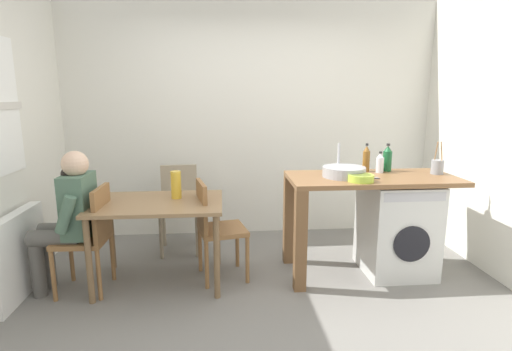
{
  "coord_description": "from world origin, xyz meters",
  "views": [
    {
      "loc": [
        -0.34,
        -2.9,
        1.65
      ],
      "look_at": [
        -0.06,
        0.45,
        0.95
      ],
      "focal_mm": 27.95,
      "sensor_mm": 36.0,
      "label": 1
    }
  ],
  "objects_px": {
    "chair_spare_by_wall": "(179,203)",
    "bottle_clear_small": "(387,159)",
    "utensil_crock": "(437,167)",
    "vase": "(176,185)",
    "bottle_squat_brown": "(380,163)",
    "chair_opposite": "(214,224)",
    "mixing_bowl": "(361,178)",
    "bottle_tall_green": "(366,159)",
    "chair_person_seat": "(91,233)",
    "dining_table": "(158,212)",
    "seated_person": "(69,215)",
    "washing_machine": "(397,228)"
  },
  "relations": [
    {
      "from": "washing_machine",
      "to": "bottle_clear_small",
      "type": "bearing_deg",
      "value": 98.73
    },
    {
      "from": "dining_table",
      "to": "seated_person",
      "type": "xyz_separation_m",
      "value": [
        -0.71,
        -0.1,
        0.03
      ]
    },
    {
      "from": "chair_spare_by_wall",
      "to": "mixing_bowl",
      "type": "relative_size",
      "value": 4.12
    },
    {
      "from": "chair_opposite",
      "to": "mixing_bowl",
      "type": "height_order",
      "value": "mixing_bowl"
    },
    {
      "from": "vase",
      "to": "bottle_clear_small",
      "type": "bearing_deg",
      "value": 4.73
    },
    {
      "from": "chair_opposite",
      "to": "bottle_squat_brown",
      "type": "distance_m",
      "value": 1.64
    },
    {
      "from": "bottle_tall_green",
      "to": "vase",
      "type": "distance_m",
      "value": 1.78
    },
    {
      "from": "mixing_bowl",
      "to": "bottle_tall_green",
      "type": "bearing_deg",
      "value": 65.13
    },
    {
      "from": "seated_person",
      "to": "mixing_bowl",
      "type": "distance_m",
      "value": 2.44
    },
    {
      "from": "dining_table",
      "to": "bottle_clear_small",
      "type": "distance_m",
      "value": 2.18
    },
    {
      "from": "seated_person",
      "to": "bottle_clear_small",
      "type": "relative_size",
      "value": 4.54
    },
    {
      "from": "utensil_crock",
      "to": "vase",
      "type": "bearing_deg",
      "value": 179.66
    },
    {
      "from": "bottle_clear_small",
      "to": "washing_machine",
      "type": "bearing_deg",
      "value": -81.27
    },
    {
      "from": "bottle_clear_small",
      "to": "mixing_bowl",
      "type": "relative_size",
      "value": 1.21
    },
    {
      "from": "chair_spare_by_wall",
      "to": "mixing_bowl",
      "type": "xyz_separation_m",
      "value": [
        1.62,
        -0.94,
        0.45
      ]
    },
    {
      "from": "utensil_crock",
      "to": "vase",
      "type": "distance_m",
      "value": 2.38
    },
    {
      "from": "chair_opposite",
      "to": "seated_person",
      "type": "distance_m",
      "value": 1.2
    },
    {
      "from": "chair_spare_by_wall",
      "to": "seated_person",
      "type": "bearing_deg",
      "value": 44.06
    },
    {
      "from": "bottle_tall_green",
      "to": "bottle_squat_brown",
      "type": "distance_m",
      "value": 0.13
    },
    {
      "from": "dining_table",
      "to": "bottle_squat_brown",
      "type": "height_order",
      "value": "bottle_squat_brown"
    },
    {
      "from": "chair_spare_by_wall",
      "to": "bottle_clear_small",
      "type": "relative_size",
      "value": 3.41
    },
    {
      "from": "chair_opposite",
      "to": "seated_person",
      "type": "xyz_separation_m",
      "value": [
        -1.18,
        -0.13,
        0.16
      ]
    },
    {
      "from": "chair_person_seat",
      "to": "chair_opposite",
      "type": "bearing_deg",
      "value": -80.21
    },
    {
      "from": "chair_opposite",
      "to": "utensil_crock",
      "type": "bearing_deg",
      "value": 79.41
    },
    {
      "from": "bottle_tall_green",
      "to": "mixing_bowl",
      "type": "height_order",
      "value": "bottle_tall_green"
    },
    {
      "from": "chair_opposite",
      "to": "washing_machine",
      "type": "relative_size",
      "value": 1.05
    },
    {
      "from": "vase",
      "to": "utensil_crock",
      "type": "bearing_deg",
      "value": -0.34
    },
    {
      "from": "chair_person_seat",
      "to": "mixing_bowl",
      "type": "distance_m",
      "value": 2.31
    },
    {
      "from": "dining_table",
      "to": "utensil_crock",
      "type": "xyz_separation_m",
      "value": [
        2.53,
        0.09,
        0.35
      ]
    },
    {
      "from": "bottle_squat_brown",
      "to": "bottle_clear_small",
      "type": "distance_m",
      "value": 0.12
    },
    {
      "from": "dining_table",
      "to": "utensil_crock",
      "type": "height_order",
      "value": "utensil_crock"
    },
    {
      "from": "chair_person_seat",
      "to": "bottle_clear_small",
      "type": "relative_size",
      "value": 3.41
    },
    {
      "from": "vase",
      "to": "mixing_bowl",
      "type": "bearing_deg",
      "value": -9.55
    },
    {
      "from": "bottle_tall_green",
      "to": "washing_machine",
      "type": "bearing_deg",
      "value": -43.32
    },
    {
      "from": "chair_opposite",
      "to": "chair_spare_by_wall",
      "type": "bearing_deg",
      "value": -164.75
    },
    {
      "from": "dining_table",
      "to": "mixing_bowl",
      "type": "height_order",
      "value": "mixing_bowl"
    },
    {
      "from": "chair_opposite",
      "to": "bottle_tall_green",
      "type": "distance_m",
      "value": 1.55
    },
    {
      "from": "dining_table",
      "to": "chair_spare_by_wall",
      "type": "xyz_separation_m",
      "value": [
        0.1,
        0.77,
        -0.14
      ]
    },
    {
      "from": "bottle_tall_green",
      "to": "vase",
      "type": "height_order",
      "value": "bottle_tall_green"
    },
    {
      "from": "bottle_clear_small",
      "to": "vase",
      "type": "bearing_deg",
      "value": -175.27
    },
    {
      "from": "chair_person_seat",
      "to": "bottle_tall_green",
      "type": "xyz_separation_m",
      "value": [
        2.46,
        0.36,
        0.53
      ]
    },
    {
      "from": "chair_opposite",
      "to": "bottle_clear_small",
      "type": "bearing_deg",
      "value": 85.89
    },
    {
      "from": "washing_machine",
      "to": "bottle_squat_brown",
      "type": "xyz_separation_m",
      "value": [
        -0.13,
        0.16,
        0.58
      ]
    },
    {
      "from": "dining_table",
      "to": "vase",
      "type": "height_order",
      "value": "vase"
    },
    {
      "from": "chair_opposite",
      "to": "seated_person",
      "type": "height_order",
      "value": "seated_person"
    },
    {
      "from": "chair_opposite",
      "to": "washing_machine",
      "type": "height_order",
      "value": "chair_opposite"
    },
    {
      "from": "chair_opposite",
      "to": "bottle_squat_brown",
      "type": "bearing_deg",
      "value": 83.82
    },
    {
      "from": "bottle_clear_small",
      "to": "mixing_bowl",
      "type": "distance_m",
      "value": 0.59
    },
    {
      "from": "bottle_squat_brown",
      "to": "mixing_bowl",
      "type": "relative_size",
      "value": 0.91
    },
    {
      "from": "bottle_tall_green",
      "to": "mixing_bowl",
      "type": "relative_size",
      "value": 1.23
    }
  ]
}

